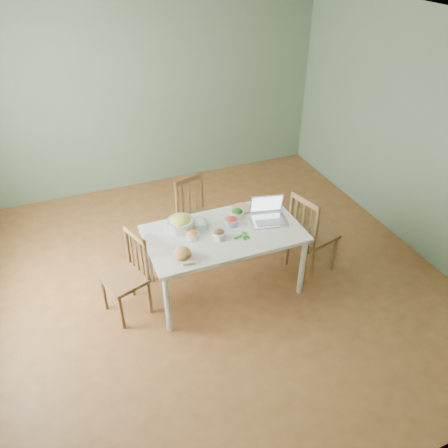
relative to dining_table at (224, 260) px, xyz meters
name	(u,v)px	position (x,y,z in m)	size (l,w,h in m)	color
floor	(214,279)	(-0.06, 0.16, -0.37)	(5.00, 5.00, 0.00)	brown
ceiling	(210,25)	(-0.06, 0.16, 2.33)	(5.00, 5.00, 0.00)	white
wall_back	(150,95)	(-0.06, 2.66, 0.98)	(5.00, 0.00, 2.70)	#60765C
wall_front	(373,376)	(-0.06, -2.34, 0.98)	(5.00, 0.00, 2.70)	#60765C
wall_right	(417,136)	(2.44, 0.16, 0.98)	(0.00, 5.00, 2.70)	#60765C
dining_table	(224,260)	(0.00, 0.00, 0.00)	(1.60, 0.90, 0.75)	white
chair_far	(199,218)	(-0.03, 0.72, 0.10)	(0.42, 0.40, 0.96)	brown
chair_left	(124,277)	(-1.06, 0.02, 0.09)	(0.41, 0.39, 0.92)	brown
chair_right	(313,232)	(1.06, -0.06, 0.13)	(0.45, 0.43, 1.01)	brown
bread_boule	(182,254)	(-0.53, -0.26, 0.43)	(0.18, 0.18, 0.12)	#C19047
butter_stick	(189,263)	(-0.49, -0.36, 0.39)	(0.12, 0.04, 0.03)	beige
bowl_squash	(181,223)	(-0.40, 0.21, 0.45)	(0.27, 0.27, 0.16)	gold
bowl_carrot	(193,235)	(-0.33, 0.02, 0.41)	(0.13, 0.13, 0.07)	orange
bowl_onion	(200,223)	(-0.20, 0.17, 0.42)	(0.18, 0.18, 0.10)	#F9ECCD
bowl_mushroom	(219,234)	(-0.08, -0.08, 0.42)	(0.14, 0.14, 0.09)	#3B1E0D
bowl_redpep	(231,221)	(0.12, 0.10, 0.42)	(0.15, 0.15, 0.09)	red
bowl_broccoli	(237,213)	(0.23, 0.21, 0.42)	(0.16, 0.16, 0.10)	#125B18
flatbread	(242,208)	(0.34, 0.33, 0.38)	(0.22, 0.22, 0.02)	#CAB384
basil_bunch	(241,236)	(0.13, -0.14, 0.38)	(0.19, 0.19, 0.02)	#11620B
laptop	(270,212)	(0.52, 0.00, 0.50)	(0.36, 0.31, 0.25)	silver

